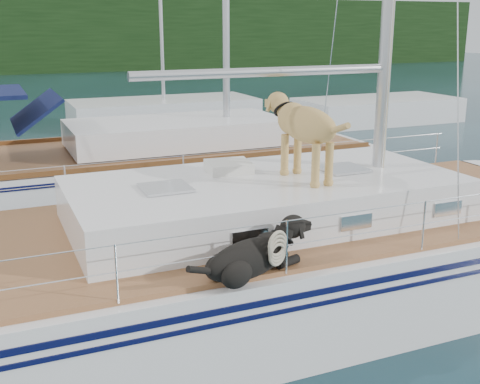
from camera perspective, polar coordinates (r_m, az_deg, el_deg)
name	(u,v)px	position (r m, az deg, el deg)	size (l,w,h in m)	color
ground	(212,312)	(8.39, -2.65, -11.29)	(120.00, 120.00, 0.00)	black
tree_line	(10,35)	(52.09, -20.97, 13.76)	(90.00, 3.00, 6.00)	black
shore_bank	(12,65)	(53.38, -20.79, 11.21)	(92.00, 1.00, 1.20)	#595147
main_sailboat	(219,264)	(8.13, -2.01, -6.88)	(12.00, 4.02, 14.01)	white
neighbor_sailboat	(132,172)	(13.59, -10.25, 1.88)	(11.00, 3.50, 13.30)	white
bg_boat_center	(164,112)	(24.18, -7.21, 7.55)	(7.20, 3.00, 11.65)	white
bg_boat_east	(377,110)	(25.00, 12.89, 7.56)	(6.40, 3.00, 11.65)	white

